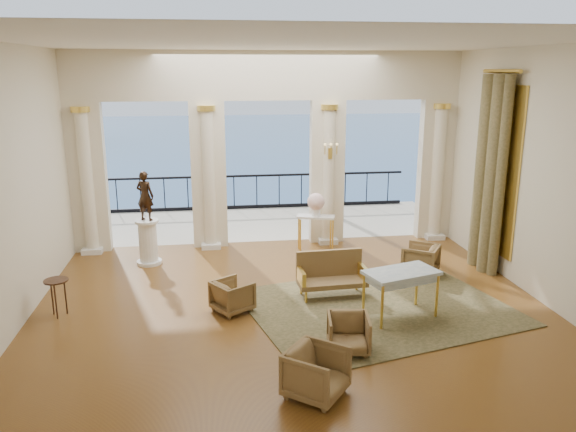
{
  "coord_description": "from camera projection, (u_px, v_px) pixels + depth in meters",
  "views": [
    {
      "loc": [
        -1.34,
        -9.12,
        4.09
      ],
      "look_at": [
        0.01,
        0.6,
        1.52
      ],
      "focal_mm": 35.0,
      "sensor_mm": 36.0,
      "label": 1
    }
  ],
  "objects": [
    {
      "name": "wall_sconce",
      "position": [
        330.0,
        152.0,
        12.93
      ],
      "size": [
        0.3,
        0.11,
        0.33
      ],
      "color": "#E9BF4D",
      "rests_on": "arcade"
    },
    {
      "name": "console_table",
      "position": [
        316.0,
        222.0,
        12.97
      ],
      "size": [
        0.92,
        0.56,
        0.81
      ],
      "rotation": [
        0.0,
        0.0,
        -0.29
      ],
      "color": "silver",
      "rests_on": "ground"
    },
    {
      "name": "side_table",
      "position": [
        56.0,
        285.0,
        9.47
      ],
      "size": [
        0.4,
        0.4,
        0.65
      ],
      "color": "black",
      "rests_on": "ground"
    },
    {
      "name": "sea",
      "position": [
        222.0,
        154.0,
        68.96
      ],
      "size": [
        160.0,
        160.0,
        0.0
      ],
      "primitive_type": "plane",
      "color": "#274E85",
      "rests_on": "ground"
    },
    {
      "name": "settee",
      "position": [
        331.0,
        274.0,
        10.39
      ],
      "size": [
        1.28,
        0.6,
        0.83
      ],
      "rotation": [
        0.0,
        0.0,
        0.06
      ],
      "color": "#4D371D",
      "rests_on": "ground"
    },
    {
      "name": "arcade",
      "position": [
        268.0,
        136.0,
        12.96
      ],
      "size": [
        9.0,
        0.56,
        4.5
      ],
      "color": "beige",
      "rests_on": "ground"
    },
    {
      "name": "statue",
      "position": [
        145.0,
        196.0,
        11.79
      ],
      "size": [
        0.46,
        0.39,
        1.06
      ],
      "primitive_type": "imported",
      "rotation": [
        0.0,
        0.0,
        2.71
      ],
      "color": "black",
      "rests_on": "pedestal"
    },
    {
      "name": "rug",
      "position": [
        378.0,
        307.0,
        9.92
      ],
      "size": [
        5.07,
        4.36,
        0.02
      ],
      "primitive_type": "cube",
      "rotation": [
        0.0,
        0.0,
        0.24
      ],
      "color": "#30361C",
      "rests_on": "ground"
    },
    {
      "name": "balustrade",
      "position": [
        257.0,
        195.0,
        16.94
      ],
      "size": [
        9.0,
        0.06,
        1.03
      ],
      "color": "black",
      "rests_on": "terrace"
    },
    {
      "name": "game_table",
      "position": [
        401.0,
        276.0,
        9.37
      ],
      "size": [
        1.35,
        0.98,
        0.83
      ],
      "rotation": [
        0.0,
        0.0,
        0.29
      ],
      "color": "#99B0C0",
      "rests_on": "ground"
    },
    {
      "name": "urn",
      "position": [
        316.0,
        203.0,
        12.86
      ],
      "size": [
        0.4,
        0.4,
        0.53
      ],
      "color": "white",
      "rests_on": "console_table"
    },
    {
      "name": "curtain",
      "position": [
        489.0,
        174.0,
        11.44
      ],
      "size": [
        0.33,
        1.4,
        4.09
      ],
      "color": "brown",
      "rests_on": "ground"
    },
    {
      "name": "window_frame",
      "position": [
        498.0,
        170.0,
        11.45
      ],
      "size": [
        0.04,
        1.6,
        3.4
      ],
      "primitive_type": "cube",
      "color": "#E9BF4D",
      "rests_on": "room_walls"
    },
    {
      "name": "floor",
      "position": [
        292.0,
        307.0,
        9.95
      ],
      "size": [
        9.0,
        9.0,
        0.0
      ],
      "primitive_type": "plane",
      "color": "#482714",
      "rests_on": "ground"
    },
    {
      "name": "pedestal",
      "position": [
        148.0,
        243.0,
        12.06
      ],
      "size": [
        0.53,
        0.53,
        0.98
      ],
      "color": "silver",
      "rests_on": "ground"
    },
    {
      "name": "palm_tree",
      "position": [
        329.0,
        69.0,
        15.5
      ],
      "size": [
        2.0,
        2.0,
        4.5
      ],
      "color": "#4C3823",
      "rests_on": "terrace"
    },
    {
      "name": "armchair_b",
      "position": [
        349.0,
        332.0,
        8.32
      ],
      "size": [
        0.68,
        0.65,
        0.63
      ],
      "primitive_type": "imported",
      "rotation": [
        0.0,
        0.0,
        -0.14
      ],
      "color": "#4D371D",
      "rests_on": "ground"
    },
    {
      "name": "armchair_d",
      "position": [
        233.0,
        294.0,
        9.71
      ],
      "size": [
        0.8,
        0.81,
        0.62
      ],
      "primitive_type": "imported",
      "rotation": [
        0.0,
        0.0,
        2.15
      ],
      "color": "#4D371D",
      "rests_on": "ground"
    },
    {
      "name": "terrace",
      "position": [
        262.0,
        223.0,
        15.52
      ],
      "size": [
        10.0,
        3.6,
        0.1
      ],
      "primitive_type": "cube",
      "color": "#B7AC9A",
      "rests_on": "ground"
    },
    {
      "name": "armchair_a",
      "position": [
        316.0,
        371.0,
        7.16
      ],
      "size": [
        0.94,
        0.95,
        0.72
      ],
      "primitive_type": "imported",
      "rotation": [
        0.0,
        0.0,
        0.91
      ],
      "color": "#4D371D",
      "rests_on": "ground"
    },
    {
      "name": "armchair_c",
      "position": [
        421.0,
        258.0,
        11.48
      ],
      "size": [
        0.89,
        0.9,
        0.69
      ],
      "primitive_type": "imported",
      "rotation": [
        0.0,
        0.0,
        -2.17
      ],
      "color": "#4D371D",
      "rests_on": "ground"
    },
    {
      "name": "room_walls",
      "position": [
        304.0,
        155.0,
        8.15
      ],
      "size": [
        9.0,
        9.0,
        9.0
      ],
      "color": "beige",
      "rests_on": "ground"
    }
  ]
}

